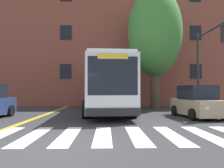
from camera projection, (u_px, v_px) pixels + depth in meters
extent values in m
plane|color=#303033|center=(51.00, 148.00, 5.62)|extent=(120.00, 120.00, 0.00)
cube|color=white|center=(33.00, 136.00, 7.20)|extent=(0.62, 3.29, 0.01)
cube|color=white|center=(68.00, 135.00, 7.23)|extent=(0.62, 3.29, 0.01)
cube|color=white|center=(103.00, 135.00, 7.26)|extent=(0.62, 3.29, 0.01)
cube|color=white|center=(137.00, 135.00, 7.29)|extent=(0.62, 3.29, 0.01)
cube|color=white|center=(171.00, 135.00, 7.32)|extent=(0.62, 3.29, 0.01)
cube|color=white|center=(205.00, 135.00, 7.35)|extent=(0.62, 3.29, 0.01)
cube|color=gold|center=(68.00, 106.00, 21.21)|extent=(0.12, 36.00, 0.01)
cube|color=gold|center=(69.00, 106.00, 21.21)|extent=(0.12, 36.00, 0.01)
cube|color=white|center=(106.00, 86.00, 15.23)|extent=(3.28, 11.12, 2.91)
cube|color=black|center=(124.00, 82.00, 15.34)|extent=(0.75, 10.07, 1.05)
cube|color=black|center=(88.00, 82.00, 15.14)|extent=(0.75, 10.07, 1.05)
cube|color=black|center=(113.00, 76.00, 9.76)|extent=(2.24, 0.19, 1.75)
cube|color=yellow|center=(113.00, 56.00, 9.79)|extent=(1.37, 0.13, 0.24)
cube|color=#232326|center=(113.00, 112.00, 9.68)|extent=(2.45, 0.28, 0.36)
cube|color=silver|center=(106.00, 64.00, 15.28)|extent=(3.10, 10.67, 0.16)
cylinder|color=black|center=(131.00, 109.00, 11.89)|extent=(0.63, 1.02, 0.98)
cylinder|color=black|center=(88.00, 109.00, 11.70)|extent=(0.63, 1.02, 0.98)
cylinder|color=black|center=(119.00, 103.00, 17.74)|extent=(0.63, 1.02, 0.98)
cylinder|color=black|center=(90.00, 103.00, 17.55)|extent=(0.63, 1.02, 0.98)
cylinder|color=black|center=(118.00, 102.00, 18.84)|extent=(0.63, 1.02, 0.98)
cylinder|color=black|center=(90.00, 102.00, 18.65)|extent=(0.63, 1.02, 0.98)
cylinder|color=black|center=(11.00, 111.00, 12.71)|extent=(0.23, 0.66, 0.66)
cube|color=tan|center=(197.00, 107.00, 12.20)|extent=(2.01, 3.86, 0.84)
cube|color=black|center=(197.00, 92.00, 12.26)|extent=(1.68, 2.18, 0.78)
cube|color=white|center=(207.00, 108.00, 10.28)|extent=(0.20, 0.06, 0.14)
cylinder|color=black|center=(224.00, 114.00, 11.14)|extent=(0.28, 0.62, 0.60)
cylinder|color=black|center=(193.00, 114.00, 10.95)|extent=(0.28, 0.62, 0.60)
cylinder|color=black|center=(201.00, 110.00, 13.43)|extent=(0.28, 0.62, 0.60)
cylinder|color=black|center=(175.00, 110.00, 13.24)|extent=(0.28, 0.62, 0.60)
cube|color=#236B70|center=(97.00, 99.00, 23.30)|extent=(2.44, 4.97, 0.89)
cube|color=black|center=(97.00, 91.00, 23.47)|extent=(1.96, 2.48, 0.69)
cube|color=white|center=(105.00, 99.00, 20.99)|extent=(0.20, 0.06, 0.14)
cube|color=white|center=(93.00, 99.00, 20.85)|extent=(0.20, 0.06, 0.14)
cylinder|color=black|center=(108.00, 102.00, 21.95)|extent=(0.30, 0.68, 0.66)
cylinder|color=black|center=(88.00, 102.00, 21.70)|extent=(0.30, 0.68, 0.66)
cylinder|color=black|center=(105.00, 101.00, 24.88)|extent=(0.30, 0.68, 0.66)
cylinder|color=black|center=(88.00, 101.00, 24.64)|extent=(0.30, 0.68, 0.66)
cylinder|color=#28282D|center=(198.00, 72.00, 15.48)|extent=(0.16, 0.16, 5.64)
cylinder|color=#28282D|center=(210.00, 31.00, 13.70)|extent=(0.17, 3.72, 0.11)
cylinder|color=#4C3D2D|center=(155.00, 89.00, 18.05)|extent=(0.72, 0.72, 3.30)
ellipsoid|color=#428438|center=(155.00, 32.00, 18.20)|extent=(5.20, 5.72, 7.32)
cube|color=brown|center=(74.00, 47.00, 25.97)|extent=(31.50, 9.74, 13.46)
cube|color=black|center=(66.00, 71.00, 20.97)|extent=(1.10, 0.06, 1.40)
cube|color=black|center=(196.00, 71.00, 21.07)|extent=(1.10, 0.06, 1.40)
cube|color=black|center=(66.00, 32.00, 21.09)|extent=(1.10, 0.06, 1.40)
cube|color=black|center=(196.00, 33.00, 21.19)|extent=(1.10, 0.06, 1.40)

